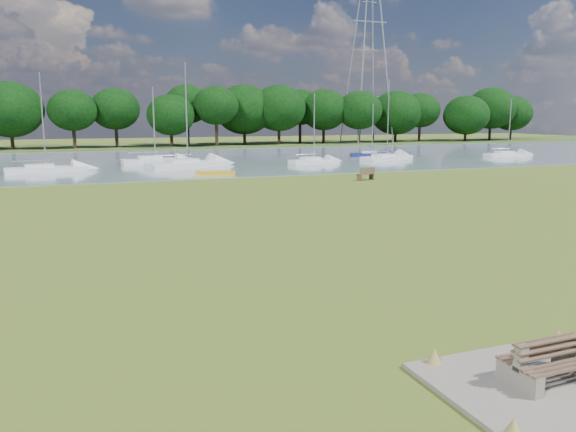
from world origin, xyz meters
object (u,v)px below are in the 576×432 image
object	(u,v)px
pylon	(369,21)
sailboat_8	(155,159)
bench_pair	(549,362)
riverbank_bench	(366,174)
sailboat_0	(187,162)
sailboat_2	(313,160)
sailboat_3	(45,167)
sailboat_4	(507,153)
kayak	(215,173)
sailboat_5	(386,156)
sailboat_7	(372,153)

from	to	relation	value
pylon	sailboat_8	bearing A→B (deg)	-142.23
bench_pair	pylon	distance (m)	96.33
riverbank_bench	sailboat_0	size ratio (longest dim) A/B	0.17
sailboat_2	sailboat_3	world-z (taller)	sailboat_3
sailboat_2	sailboat_4	xyz separation A→B (m)	(25.90, 0.90, -0.02)
sailboat_2	sailboat_8	bearing A→B (deg)	149.44
sailboat_0	sailboat_3	distance (m)	12.44
kayak	sailboat_2	xyz separation A→B (m)	(12.04, 7.11, 0.26)
kayak	sailboat_5	world-z (taller)	sailboat_5
kayak	sailboat_4	xyz separation A→B (m)	(37.94, 8.01, 0.25)
sailboat_7	sailboat_4	bearing A→B (deg)	-4.58
riverbank_bench	sailboat_0	xyz separation A→B (m)	(-11.04, 15.06, 0.07)
pylon	sailboat_4	distance (m)	42.80
sailboat_5	sailboat_3	bearing A→B (deg)	163.69
pylon	sailboat_7	size ratio (longest dim) A/B	5.47
riverbank_bench	kayak	size ratio (longest dim) A/B	0.51
bench_pair	sailboat_0	xyz separation A→B (m)	(2.14, 46.01, 0.11)
pylon	sailboat_4	world-z (taller)	pylon
sailboat_0	sailboat_2	xyz separation A→B (m)	(13.01, -0.23, -0.09)
sailboat_5	sailboat_7	world-z (taller)	sailboat_5
sailboat_3	sailboat_4	distance (m)	51.35
bench_pair	sailboat_3	world-z (taller)	sailboat_3
riverbank_bench	sailboat_3	distance (m)	27.93
sailboat_7	sailboat_8	bearing A→B (deg)	-158.81
sailboat_5	sailboat_7	distance (m)	5.32
sailboat_5	sailboat_7	size ratio (longest dim) A/B	1.40
pylon	kayak	bearing A→B (deg)	-130.81
bench_pair	sailboat_8	distance (m)	51.09
sailboat_0	sailboat_3	size ratio (longest dim) A/B	1.14
sailboat_4	sailboat_5	world-z (taller)	sailboat_5
sailboat_8	sailboat_0	bearing A→B (deg)	-68.37
sailboat_2	sailboat_5	distance (m)	9.88
riverbank_bench	sailboat_8	xyz separation A→B (m)	(-13.39, 20.14, 0.06)
bench_pair	riverbank_bench	world-z (taller)	bench_pair
sailboat_2	sailboat_3	size ratio (longest dim) A/B	0.84
sailboat_5	sailboat_8	bearing A→B (deg)	153.25
bench_pair	riverbank_bench	xyz separation A→B (m)	(13.18, 30.95, 0.03)
sailboat_7	sailboat_3	bearing A→B (deg)	-152.01
sailboat_2	sailboat_0	bearing A→B (deg)	167.50
pylon	riverbank_bench	bearing A→B (deg)	-118.73
pylon	sailboat_8	size ratio (longest dim) A/B	4.47
sailboat_0	sailboat_3	xyz separation A→B (m)	(-12.44, 0.05, -0.08)
sailboat_8	sailboat_3	bearing A→B (deg)	-156.70
kayak	sailboat_0	world-z (taller)	sailboat_0
pylon	sailboat_0	world-z (taller)	pylon
kayak	sailboat_8	xyz separation A→B (m)	(-3.32, 12.43, 0.34)
sailboat_0	sailboat_5	size ratio (longest dim) A/B	1.10
kayak	sailboat_0	bearing A→B (deg)	117.64
bench_pair	sailboat_4	size ratio (longest dim) A/B	0.24
sailboat_8	sailboat_4	bearing A→B (deg)	-9.29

